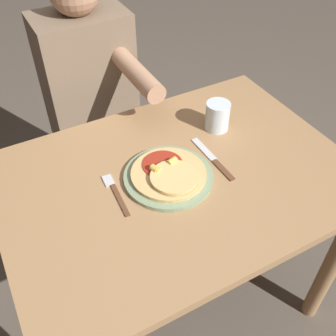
{
  "coord_description": "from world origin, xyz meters",
  "views": [
    {
      "loc": [
        -0.43,
        -0.73,
        1.58
      ],
      "look_at": [
        -0.03,
        0.0,
        0.79
      ],
      "focal_mm": 42.0,
      "sensor_mm": 36.0,
      "label": 1
    }
  ],
  "objects_px": {
    "plate": "(168,176)",
    "person_diner": "(91,93)",
    "dining_table": "(177,203)",
    "knife": "(213,159)",
    "pizza": "(169,173)",
    "drinking_glass": "(217,116)",
    "fork": "(115,192)"
  },
  "relations": [
    {
      "from": "dining_table",
      "to": "drinking_glass",
      "type": "xyz_separation_m",
      "value": [
        0.23,
        0.14,
        0.18
      ]
    },
    {
      "from": "person_diner",
      "to": "drinking_glass",
      "type": "bearing_deg",
      "value": -61.29
    },
    {
      "from": "dining_table",
      "to": "drinking_glass",
      "type": "height_order",
      "value": "drinking_glass"
    },
    {
      "from": "plate",
      "to": "person_diner",
      "type": "bearing_deg",
      "value": 91.23
    },
    {
      "from": "fork",
      "to": "person_diner",
      "type": "height_order",
      "value": "person_diner"
    },
    {
      "from": "pizza",
      "to": "knife",
      "type": "distance_m",
      "value": 0.17
    },
    {
      "from": "plate",
      "to": "pizza",
      "type": "bearing_deg",
      "value": -95.13
    },
    {
      "from": "pizza",
      "to": "knife",
      "type": "height_order",
      "value": "pizza"
    },
    {
      "from": "fork",
      "to": "person_diner",
      "type": "bearing_deg",
      "value": 76.48
    },
    {
      "from": "dining_table",
      "to": "fork",
      "type": "bearing_deg",
      "value": 173.04
    },
    {
      "from": "plate",
      "to": "drinking_glass",
      "type": "height_order",
      "value": "drinking_glass"
    },
    {
      "from": "dining_table",
      "to": "plate",
      "type": "bearing_deg",
      "value": 173.69
    },
    {
      "from": "knife",
      "to": "drinking_glass",
      "type": "height_order",
      "value": "drinking_glass"
    },
    {
      "from": "plate",
      "to": "drinking_glass",
      "type": "bearing_deg",
      "value": 27.27
    },
    {
      "from": "drinking_glass",
      "to": "knife",
      "type": "bearing_deg",
      "value": -126.96
    },
    {
      "from": "plate",
      "to": "drinking_glass",
      "type": "xyz_separation_m",
      "value": [
        0.26,
        0.14,
        0.04
      ]
    },
    {
      "from": "drinking_glass",
      "to": "person_diner",
      "type": "height_order",
      "value": "person_diner"
    },
    {
      "from": "dining_table",
      "to": "knife",
      "type": "xyz_separation_m",
      "value": [
        0.13,
        0.01,
        0.13
      ]
    },
    {
      "from": "plate",
      "to": "person_diner",
      "type": "height_order",
      "value": "person_diner"
    },
    {
      "from": "plate",
      "to": "knife",
      "type": "xyz_separation_m",
      "value": [
        0.16,
        0.0,
        -0.0
      ]
    },
    {
      "from": "plate",
      "to": "person_diner",
      "type": "relative_size",
      "value": 0.23
    },
    {
      "from": "pizza",
      "to": "person_diner",
      "type": "distance_m",
      "value": 0.65
    },
    {
      "from": "pizza",
      "to": "fork",
      "type": "bearing_deg",
      "value": 170.97
    },
    {
      "from": "plate",
      "to": "person_diner",
      "type": "distance_m",
      "value": 0.64
    },
    {
      "from": "plate",
      "to": "pizza",
      "type": "relative_size",
      "value": 1.19
    },
    {
      "from": "knife",
      "to": "person_diner",
      "type": "distance_m",
      "value": 0.67
    },
    {
      "from": "dining_table",
      "to": "plate",
      "type": "relative_size",
      "value": 3.94
    },
    {
      "from": "knife",
      "to": "drinking_glass",
      "type": "relative_size",
      "value": 2.23
    },
    {
      "from": "dining_table",
      "to": "person_diner",
      "type": "relative_size",
      "value": 0.89
    },
    {
      "from": "pizza",
      "to": "drinking_glass",
      "type": "relative_size",
      "value": 2.28
    },
    {
      "from": "dining_table",
      "to": "knife",
      "type": "bearing_deg",
      "value": 2.67
    },
    {
      "from": "fork",
      "to": "knife",
      "type": "relative_size",
      "value": 0.8
    }
  ]
}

